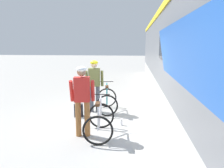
{
  "coord_description": "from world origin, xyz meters",
  "views": [
    {
      "loc": [
        0.83,
        -6.18,
        2.25
      ],
      "look_at": [
        0.12,
        0.21,
        1.05
      ],
      "focal_mm": 33.34,
      "sensor_mm": 36.0,
      "label": 1
    }
  ],
  "objects_px": {
    "cyclist_near_in_red": "(82,95)",
    "bicycle_far_teal": "(107,100)",
    "cyclist_far_in_olive": "(94,81)",
    "water_bottle_near_the_bikes": "(121,122)",
    "backpack_on_platform": "(79,110)",
    "bicycle_near_silver": "(100,121)",
    "train_car": "(207,54)"
  },
  "relations": [
    {
      "from": "train_car",
      "to": "bicycle_near_silver",
      "type": "distance_m",
      "value": 4.2
    },
    {
      "from": "cyclist_far_in_olive",
      "to": "water_bottle_near_the_bikes",
      "type": "relative_size",
      "value": 9.24
    },
    {
      "from": "cyclist_near_in_red",
      "to": "cyclist_far_in_olive",
      "type": "bearing_deg",
      "value": 92.33
    },
    {
      "from": "backpack_on_platform",
      "to": "cyclist_near_in_red",
      "type": "bearing_deg",
      "value": -88.53
    },
    {
      "from": "bicycle_near_silver",
      "to": "train_car",
      "type": "bearing_deg",
      "value": 35.67
    },
    {
      "from": "cyclist_near_in_red",
      "to": "cyclist_far_in_olive",
      "type": "xyz_separation_m",
      "value": [
        -0.08,
        1.94,
        0.0
      ]
    },
    {
      "from": "cyclist_far_in_olive",
      "to": "bicycle_far_teal",
      "type": "relative_size",
      "value": 1.52
    },
    {
      "from": "train_car",
      "to": "water_bottle_near_the_bikes",
      "type": "xyz_separation_m",
      "value": [
        -2.67,
        -1.51,
        -1.87
      ]
    },
    {
      "from": "backpack_on_platform",
      "to": "bicycle_far_teal",
      "type": "bearing_deg",
      "value": 17.51
    },
    {
      "from": "bicycle_far_teal",
      "to": "backpack_on_platform",
      "type": "xyz_separation_m",
      "value": [
        -0.84,
        -0.6,
        -0.2
      ]
    },
    {
      "from": "bicycle_near_silver",
      "to": "backpack_on_platform",
      "type": "bearing_deg",
      "value": 123.77
    },
    {
      "from": "cyclist_near_in_red",
      "to": "backpack_on_platform",
      "type": "height_order",
      "value": "cyclist_near_in_red"
    },
    {
      "from": "bicycle_far_teal",
      "to": "backpack_on_platform",
      "type": "bearing_deg",
      "value": -144.31
    },
    {
      "from": "bicycle_near_silver",
      "to": "backpack_on_platform",
      "type": "height_order",
      "value": "bicycle_near_silver"
    },
    {
      "from": "cyclist_far_in_olive",
      "to": "bicycle_near_silver",
      "type": "height_order",
      "value": "cyclist_far_in_olive"
    },
    {
      "from": "train_car",
      "to": "bicycle_near_silver",
      "type": "relative_size",
      "value": 18.85
    },
    {
      "from": "cyclist_near_in_red",
      "to": "cyclist_far_in_olive",
      "type": "distance_m",
      "value": 1.95
    },
    {
      "from": "bicycle_near_silver",
      "to": "bicycle_far_teal",
      "type": "height_order",
      "value": "same"
    },
    {
      "from": "train_car",
      "to": "backpack_on_platform",
      "type": "height_order",
      "value": "train_car"
    },
    {
      "from": "cyclist_far_in_olive",
      "to": "backpack_on_platform",
      "type": "height_order",
      "value": "cyclist_far_in_olive"
    },
    {
      "from": "cyclist_near_in_red",
      "to": "bicycle_near_silver",
      "type": "bearing_deg",
      "value": 3.23
    },
    {
      "from": "train_car",
      "to": "bicycle_far_teal",
      "type": "distance_m",
      "value": 3.62
    },
    {
      "from": "train_car",
      "to": "cyclist_near_in_red",
      "type": "relative_size",
      "value": 12.06
    },
    {
      "from": "cyclist_far_in_olive",
      "to": "cyclist_near_in_red",
      "type": "bearing_deg",
      "value": -87.67
    },
    {
      "from": "cyclist_near_in_red",
      "to": "backpack_on_platform",
      "type": "distance_m",
      "value": 1.72
    },
    {
      "from": "cyclist_near_in_red",
      "to": "backpack_on_platform",
      "type": "bearing_deg",
      "value": 109.65
    },
    {
      "from": "bicycle_near_silver",
      "to": "cyclist_far_in_olive",
      "type": "bearing_deg",
      "value": 104.61
    },
    {
      "from": "water_bottle_near_the_bikes",
      "to": "cyclist_far_in_olive",
      "type": "bearing_deg",
      "value": 130.8
    },
    {
      "from": "cyclist_near_in_red",
      "to": "backpack_on_platform",
      "type": "xyz_separation_m",
      "value": [
        -0.5,
        1.4,
        -0.85
      ]
    },
    {
      "from": "bicycle_far_teal",
      "to": "cyclist_far_in_olive",
      "type": "bearing_deg",
      "value": -171.67
    },
    {
      "from": "water_bottle_near_the_bikes",
      "to": "backpack_on_platform",
      "type": "bearing_deg",
      "value": 156.57
    },
    {
      "from": "cyclist_near_in_red",
      "to": "bicycle_far_teal",
      "type": "relative_size",
      "value": 1.52
    }
  ]
}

